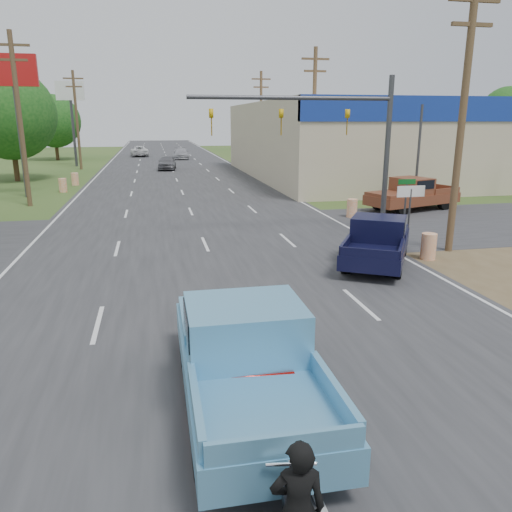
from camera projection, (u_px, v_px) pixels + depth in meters
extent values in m
cube|color=#2D2D30|center=(177.00, 180.00, 43.76)|extent=(15.00, 180.00, 0.02)
cube|color=#2D2D30|center=(201.00, 234.00, 22.97)|extent=(120.00, 10.00, 0.02)
cube|color=#B7A88C|center=(503.00, 139.00, 49.09)|extent=(50.00, 28.00, 6.60)
cylinder|color=#4C3823|center=(462.00, 122.00, 18.77)|extent=(0.28, 0.28, 10.00)
cube|color=#4C3823|center=(475.00, 0.00, 17.66)|extent=(2.00, 0.14, 0.14)
cube|color=#4C3823|center=(472.00, 24.00, 17.87)|extent=(1.60, 0.14, 0.14)
cylinder|color=#4C3823|center=(314.00, 121.00, 35.78)|extent=(0.28, 0.28, 10.00)
cube|color=#4C3823|center=(316.00, 59.00, 34.67)|extent=(2.00, 0.14, 0.14)
cube|color=#4C3823|center=(315.00, 71.00, 34.88)|extent=(1.60, 0.14, 0.14)
cylinder|color=#4C3823|center=(261.00, 121.00, 52.79)|extent=(0.28, 0.28, 10.00)
cube|color=#4C3823|center=(261.00, 79.00, 51.68)|extent=(2.00, 0.14, 0.14)
cube|color=#4C3823|center=(261.00, 87.00, 51.89)|extent=(1.60, 0.14, 0.14)
cylinder|color=#4C3823|center=(20.00, 122.00, 29.27)|extent=(0.28, 0.28, 10.00)
cube|color=#4C3823|center=(11.00, 45.00, 28.16)|extent=(2.00, 0.14, 0.14)
cube|color=#4C3823|center=(13.00, 60.00, 28.37)|extent=(1.60, 0.14, 0.14)
cylinder|color=#4C3823|center=(77.00, 121.00, 51.95)|extent=(0.28, 0.28, 10.00)
cube|color=#4C3823|center=(73.00, 78.00, 50.84)|extent=(2.00, 0.14, 0.14)
cube|color=#4C3823|center=(74.00, 87.00, 51.05)|extent=(1.60, 0.14, 0.14)
cylinder|color=#422D19|center=(15.00, 162.00, 42.61)|extent=(0.44, 0.44, 3.24)
sphere|color=#134415|center=(9.00, 114.00, 41.57)|extent=(7.56, 7.56, 7.56)
cylinder|color=#422D19|center=(57.00, 149.00, 65.21)|extent=(0.44, 0.44, 2.88)
sphere|color=#134415|center=(54.00, 121.00, 64.28)|extent=(6.72, 6.72, 6.72)
cylinder|color=#422D19|center=(503.00, 141.00, 82.28)|extent=(0.44, 0.44, 3.60)
sphere|color=#134415|center=(507.00, 113.00, 81.13)|extent=(8.40, 8.40, 8.40)
cylinder|color=#422D19|center=(312.00, 137.00, 101.10)|extent=(0.44, 0.44, 3.42)
sphere|color=#134415|center=(313.00, 116.00, 100.00)|extent=(7.98, 7.98, 7.98)
cylinder|color=orange|center=(429.00, 247.00, 18.72)|extent=(0.56, 0.56, 1.00)
cylinder|color=orange|center=(352.00, 208.00, 26.83)|extent=(0.56, 0.56, 1.00)
cylinder|color=orange|center=(63.00, 185.00, 36.32)|extent=(0.56, 0.56, 1.00)
cylinder|color=orange|center=(75.00, 179.00, 40.15)|extent=(0.56, 0.56, 1.00)
cylinder|color=#3F3F44|center=(20.00, 129.00, 32.98)|extent=(0.30, 0.30, 9.00)
cube|color=#B21414|center=(13.00, 70.00, 32.01)|extent=(3.00, 0.35, 2.00)
cylinder|color=#3F3F44|center=(73.00, 126.00, 55.67)|extent=(0.30, 0.30, 9.00)
cube|color=white|center=(70.00, 91.00, 54.69)|extent=(3.00, 0.35, 2.00)
cylinder|color=#3F3F44|center=(409.00, 218.00, 20.46)|extent=(0.08, 0.08, 2.40)
cube|color=white|center=(411.00, 191.00, 20.17)|extent=(1.20, 0.05, 0.45)
cylinder|color=#3F3F44|center=(405.00, 211.00, 21.99)|extent=(0.08, 0.08, 2.40)
cube|color=#0C591E|center=(407.00, 182.00, 21.65)|extent=(0.80, 0.04, 0.22)
cylinder|color=#3F3F44|center=(387.00, 156.00, 22.75)|extent=(0.24, 0.24, 7.00)
cylinder|color=#3F3F44|center=(293.00, 98.00, 21.22)|extent=(9.00, 0.18, 0.18)
imported|color=gold|center=(348.00, 109.00, 21.82)|extent=(0.18, 0.40, 1.10)
imported|color=gold|center=(281.00, 109.00, 21.24)|extent=(0.18, 0.40, 1.10)
imported|color=gold|center=(211.00, 109.00, 20.66)|extent=(0.18, 0.40, 1.10)
imported|color=#970D07|center=(239.00, 347.00, 9.90)|extent=(1.87, 4.59, 1.48)
cylinder|color=black|center=(289.00, 503.00, 6.43)|extent=(0.22, 0.65, 0.64)
cube|color=black|center=(293.00, 496.00, 5.89)|extent=(0.33, 0.56, 0.21)
cylinder|color=white|center=(291.00, 464.00, 6.11)|extent=(0.63, 0.15, 0.05)
cylinder|color=black|center=(188.00, 345.00, 10.62)|extent=(0.34, 0.90, 0.90)
cylinder|color=black|center=(274.00, 338.00, 10.97)|extent=(0.34, 0.90, 0.90)
cylinder|color=black|center=(204.00, 448.00, 7.30)|extent=(0.34, 0.90, 0.90)
cylinder|color=black|center=(327.00, 433.00, 7.65)|extent=(0.34, 0.90, 0.90)
cube|color=#5B9DC3|center=(246.00, 370.00, 9.07)|extent=(2.29, 5.86, 0.58)
cube|color=#5B9DC3|center=(232.00, 315.00, 10.63)|extent=(2.15, 2.23, 0.20)
cube|color=#5B9DC3|center=(245.00, 328.00, 8.98)|extent=(2.08, 1.77, 0.95)
cube|color=black|center=(245.00, 320.00, 8.93)|extent=(2.12, 1.42, 0.51)
cube|color=#5B9DC3|center=(286.00, 446.00, 6.24)|extent=(2.07, 0.10, 0.34)
cylinder|color=black|center=(359.00, 242.00, 19.88)|extent=(0.67, 0.84, 0.80)
cylinder|color=black|center=(403.00, 245.00, 19.35)|extent=(0.67, 0.84, 0.80)
cylinder|color=black|center=(347.00, 262.00, 17.05)|extent=(0.67, 0.84, 0.80)
cylinder|color=black|center=(397.00, 267.00, 16.52)|extent=(0.67, 0.84, 0.80)
cube|color=black|center=(377.00, 247.00, 18.14)|extent=(4.37, 5.48, 0.52)
cube|color=black|center=(382.00, 230.00, 19.47)|extent=(2.64, 2.66, 0.18)
cube|color=black|center=(378.00, 228.00, 18.06)|extent=(2.37, 2.28, 0.85)
cube|color=black|center=(379.00, 224.00, 18.02)|extent=(2.25, 2.03, 0.45)
cube|color=black|center=(369.00, 254.00, 15.72)|extent=(1.62, 1.01, 0.30)
cylinder|color=black|center=(403.00, 207.00, 27.51)|extent=(0.93, 0.59, 0.87)
cylinder|color=black|center=(379.00, 203.00, 29.04)|extent=(0.93, 0.59, 0.87)
cylinder|color=black|center=(445.00, 202.00, 29.16)|extent=(0.93, 0.59, 0.87)
cylinder|color=black|center=(420.00, 198.00, 30.69)|extent=(0.93, 0.59, 0.87)
cube|color=brown|center=(412.00, 198.00, 29.04)|extent=(6.08, 3.87, 0.57)
cube|color=brown|center=(391.00, 194.00, 28.12)|extent=(2.70, 2.65, 0.20)
cube|color=brown|center=(412.00, 186.00, 28.79)|extent=(2.25, 2.44, 0.93)
cube|color=black|center=(412.00, 183.00, 28.74)|extent=(1.94, 2.38, 0.49)
cube|color=brown|center=(445.00, 188.00, 30.26)|extent=(0.72, 1.93, 0.33)
imported|color=slate|center=(167.00, 163.00, 52.63)|extent=(2.14, 4.54, 1.50)
imported|color=#A9A9AE|center=(181.00, 154.00, 67.29)|extent=(2.20, 5.08, 1.46)
imported|color=silver|center=(139.00, 151.00, 72.23)|extent=(2.75, 5.41, 1.47)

